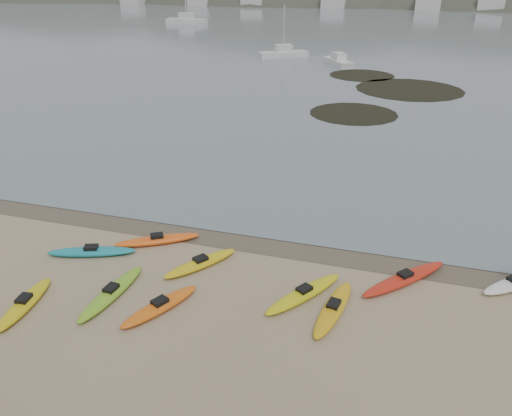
% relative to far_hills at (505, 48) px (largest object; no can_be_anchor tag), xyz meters
% --- Properties ---
extents(ground, '(600.00, 600.00, 0.00)m').
position_rel_far_hills_xyz_m(ground, '(-39.38, -193.97, 15.93)').
color(ground, tan).
rests_on(ground, ground).
extents(wet_sand, '(60.00, 60.00, 0.00)m').
position_rel_far_hills_xyz_m(wet_sand, '(-39.38, -194.27, 15.93)').
color(wet_sand, brown).
rests_on(wet_sand, ground).
extents(kayaks, '(23.47, 9.45, 0.34)m').
position_rel_far_hills_xyz_m(kayaks, '(-40.13, -197.96, 16.10)').
color(kayaks, gold).
rests_on(kayaks, ground).
extents(kelp_mats, '(14.46, 24.53, 0.04)m').
position_rel_far_hills_xyz_m(kelp_mats, '(-35.70, -161.18, 15.96)').
color(kelp_mats, black).
rests_on(kelp_mats, water).
extents(moored_boats, '(99.77, 81.95, 1.27)m').
position_rel_far_hills_xyz_m(moored_boats, '(-34.39, -111.61, 16.52)').
color(moored_boats, silver).
rests_on(moored_boats, ground).
extents(far_hills, '(550.00, 135.00, 80.00)m').
position_rel_far_hills_xyz_m(far_hills, '(0.00, 0.00, 0.00)').
color(far_hills, '#384235').
rests_on(far_hills, ground).
extents(far_town, '(199.00, 5.00, 4.00)m').
position_rel_far_hills_xyz_m(far_town, '(-33.38, -48.97, 17.93)').
color(far_town, beige).
rests_on(far_town, ground).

